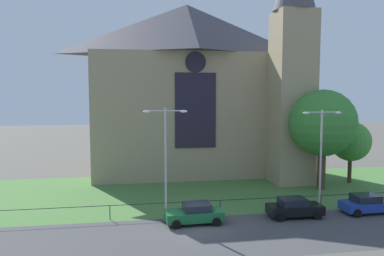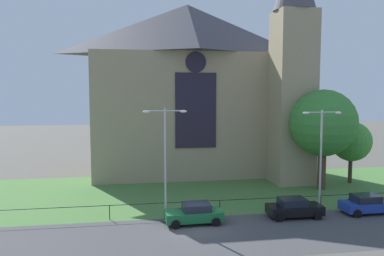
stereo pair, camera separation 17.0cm
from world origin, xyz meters
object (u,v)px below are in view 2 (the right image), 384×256
tree_right_near (323,123)px  streetlamp_near (165,149)px  tree_right_far (351,142)px  parked_car_green (194,214)px  parked_car_black (294,208)px  streetlamp_far (321,147)px  parked_car_blue (367,204)px  church_building (194,87)px

tree_right_near → streetlamp_near: size_ratio=1.17×
tree_right_far → parked_car_green: size_ratio=1.54×
tree_right_far → parked_car_black: (-10.69, -9.93, -3.68)m
tree_right_near → streetlamp_near: 17.38m
streetlamp_far → parked_car_blue: size_ratio=1.96×
church_building → tree_right_near: 15.79m
parked_car_black → parked_car_blue: bearing=0.9°
parked_car_green → streetlamp_far: bearing=-172.3°
parked_car_green → parked_car_blue: size_ratio=1.01×
tree_right_near → streetlamp_far: bearing=-118.6°
parked_car_blue → streetlamp_far: bearing=153.6°
church_building → parked_car_green: bearing=-99.6°
parked_car_green → parked_car_blue: same height
tree_right_far → parked_car_blue: (-4.49, -9.93, -3.68)m
church_building → tree_right_near: church_building is taller
streetlamp_far → parked_car_blue: streetlamp_far is taller
parked_car_black → streetlamp_near: bearing=171.7°
tree_right_near → parked_car_blue: tree_right_near is taller
tree_right_near → church_building: bearing=136.1°
streetlamp_far → parked_car_black: bearing=-151.4°
streetlamp_far → parked_car_black: streetlamp_far is taller
streetlamp_near → parked_car_black: size_ratio=2.00×
parked_car_blue → tree_right_far: bearing=65.2°
church_building → tree_right_near: bearing=-43.9°
parked_car_black → tree_right_near: bearing=52.1°
tree_right_near → parked_car_blue: 9.80m
church_building → streetlamp_far: 19.23m
streetlamp_far → parked_car_green: 11.83m
tree_right_near → tree_right_far: bearing=25.4°
streetlamp_near → streetlamp_far: (12.75, 0.00, -0.12)m
tree_right_far → church_building: bearing=150.9°
streetlamp_far → parked_car_green: bearing=-170.6°
tree_right_far → parked_car_blue: bearing=-114.3°
streetlamp_near → parked_car_blue: (16.03, -1.59, -4.62)m
tree_right_near → tree_right_far: 5.29m
tree_right_far → parked_car_black: 15.05m
tree_right_near → parked_car_black: bearing=-128.8°
tree_right_near → streetlamp_near: (-16.16, -6.27, -1.23)m
parked_car_green → parked_car_black: same height
parked_car_black → streetlamp_far: bearing=29.6°
streetlamp_near → streetlamp_far: size_ratio=1.03×
tree_right_near → streetlamp_far: 7.26m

